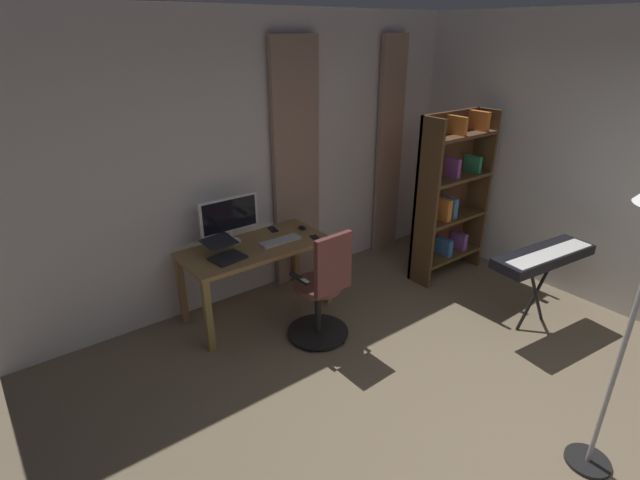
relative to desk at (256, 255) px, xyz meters
name	(u,v)px	position (x,y,z in m)	size (l,w,h in m)	color
back_room_partition	(257,160)	(-0.34, -0.48, 0.77)	(5.06, 0.10, 2.79)	silver
curtain_left_panel	(389,149)	(-2.09, -0.37, 0.65)	(0.36, 0.06, 2.55)	tan
curtain_right_panel	(296,168)	(-0.74, -0.37, 0.65)	(0.55, 0.06, 2.55)	tan
desk	(256,255)	(0.00, 0.00, 0.00)	(1.39, 0.65, 0.73)	olive
office_chair	(323,292)	(-0.23, 0.75, -0.14)	(0.56, 0.56, 1.07)	black
computer_monitor	(229,216)	(0.14, -0.21, 0.36)	(0.59, 0.18, 0.45)	white
computer_keyboard	(280,241)	(-0.23, 0.08, 0.11)	(0.40, 0.12, 0.02)	#B7BCC1
laptop	(225,252)	(0.35, 0.06, 0.15)	(0.33, 0.38, 0.16)	#232328
computer_mouse	(302,228)	(-0.58, -0.05, 0.12)	(0.06, 0.10, 0.04)	black
cell_phone_face_up	(273,229)	(-0.34, -0.22, 0.10)	(0.07, 0.14, 0.01)	black
cell_phone_by_monitor	(315,238)	(-0.55, 0.21, 0.10)	(0.07, 0.14, 0.01)	black
bookshelf	(449,196)	(-2.15, 0.52, 0.29)	(0.92, 0.30, 1.82)	brown
piano_keyboard	(544,258)	(-1.94, 1.78, 0.08)	(1.09, 0.44, 0.78)	black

